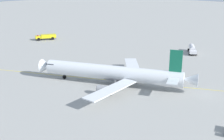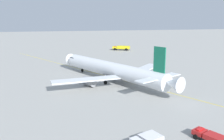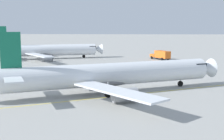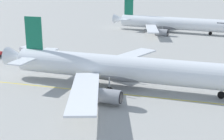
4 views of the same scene
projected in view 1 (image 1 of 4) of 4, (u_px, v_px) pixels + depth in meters
The scene contains 5 objects.
ground_plane at pixel (127, 87), 79.44m from camera, with size 600.00×600.00×0.00m, color #9E9E99.
airliner_main at pixel (114, 74), 80.32m from camera, with size 42.43×34.46×11.08m.
fire_tender_truck at pixel (46, 37), 138.95m from camera, with size 7.11×9.76×2.50m.
fuel_tanker_truck at pixel (192, 49), 114.51m from camera, with size 7.10×9.19×2.87m.
taxiway_centreline at pixel (127, 82), 83.25m from camera, with size 138.62×69.60×0.01m.
Camera 1 is at (47.23, -57.52, 28.44)m, focal length 46.92 mm.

